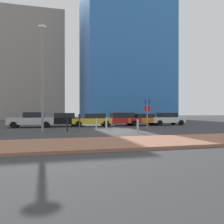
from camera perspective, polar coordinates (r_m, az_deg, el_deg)
ground_plane at (r=19.05m, az=0.98°, el=-4.81°), size 120.00×120.00×0.00m
sidewalk_brick at (r=12.52m, az=9.79°, el=-7.16°), size 40.00×4.27×0.14m
parked_car_silver at (r=25.05m, az=-19.09°, el=-1.80°), size 4.65×2.17×1.56m
parked_car_black at (r=25.38m, az=-12.44°, el=-1.81°), size 4.33×1.97×1.47m
parked_car_yellow at (r=25.53m, az=-4.88°, el=-1.83°), size 4.37×2.23×1.43m
parked_car_red at (r=26.26m, az=2.08°, el=-1.70°), size 4.64×2.14×1.49m
parked_car_orange at (r=27.14m, az=7.65°, el=-1.75°), size 4.18×2.00×1.37m
parked_car_white at (r=28.31m, az=13.33°, el=-1.62°), size 4.22×2.10×1.47m
parking_sign_post at (r=22.28m, az=8.67°, el=0.51°), size 0.59×0.16×2.83m
parking_meter at (r=18.31m, az=-7.98°, el=-2.11°), size 0.18×0.14×1.43m
street_lamp at (r=19.39m, az=-16.75°, el=9.77°), size 0.70×0.36×8.49m
traffic_bollard_near at (r=19.55m, az=-10.95°, el=-3.21°), size 0.13×0.13×1.00m
traffic_bollard_mid at (r=21.16m, az=-1.42°, el=-2.84°), size 0.16×0.16×1.08m
traffic_bollard_far at (r=17.90m, az=6.35°, el=-3.47°), size 0.16×0.16×1.04m
traffic_bollard_edge at (r=19.84m, az=-3.93°, el=-3.08°), size 0.13×0.13×1.06m
building_colorful_midrise at (r=52.38m, az=2.99°, el=13.45°), size 17.81×15.18×27.26m
building_under_construction at (r=53.39m, az=-18.43°, el=10.23°), size 12.01×11.02×21.87m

